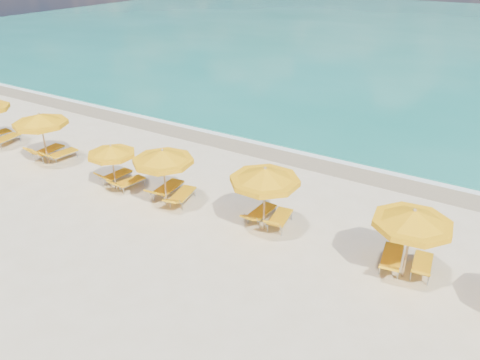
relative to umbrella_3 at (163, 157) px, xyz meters
The scene contains 21 objects.
ground_plane 3.39m from the umbrella_3, ahead, with size 120.00×120.00×0.00m, color beige.
ocean 48.05m from the umbrella_3, 86.82° to the left, with size 120.00×80.00×0.30m, color #147566.
wet_sand_band 8.08m from the umbrella_3, 70.05° to the left, with size 120.00×2.60×0.01m, color tan.
foam_line 8.81m from the umbrella_3, 71.88° to the left, with size 120.00×1.20×0.03m, color white.
whitecap_near 17.39m from the umbrella_3, 101.15° to the left, with size 14.00×0.36×0.05m, color white.
umbrella_1 7.58m from the umbrella_3, behind, with size 2.63×2.63×2.56m.
umbrella_2 2.80m from the umbrella_3, behind, with size 2.68×2.68×2.07m.
umbrella_3 is the anchor object (origin of this frame).
umbrella_4 4.34m from the umbrella_3, ahead, with size 3.38×3.38×2.59m.
umbrella_5 9.46m from the umbrella_3, ahead, with size 3.02×3.02×2.49m.
lounger_0_right 11.51m from the umbrella_3, behind, with size 0.88×1.97×0.84m.
lounger_1_left 8.27m from the umbrella_3, behind, with size 0.80×2.00×0.95m.
lounger_1_right 7.48m from the umbrella_3, behind, with size 0.77×1.85×0.77m.
lounger_2_left 3.72m from the umbrella_3, behind, with size 0.73×1.75×0.81m.
lounger_2_right 2.95m from the umbrella_3, behind, with size 0.85×1.74×0.72m.
lounger_3_left 1.98m from the umbrella_3, 123.86° to the left, with size 0.83×2.06×0.83m.
lounger_3_right 2.00m from the umbrella_3, 43.02° to the left, with size 0.99×2.00×0.70m.
lounger_4_left 4.45m from the umbrella_3, 14.00° to the left, with size 0.66×1.84×0.68m.
lounger_4_right 5.18m from the umbrella_3, 10.82° to the left, with size 0.87×1.90×0.83m.
lounger_5_left 9.21m from the umbrella_3, ahead, with size 0.91×2.01×0.75m.
lounger_5_right 10.13m from the umbrella_3, ahead, with size 0.77×1.80×0.77m.
Camera 1 is at (8.68, -12.57, 9.47)m, focal length 35.00 mm.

